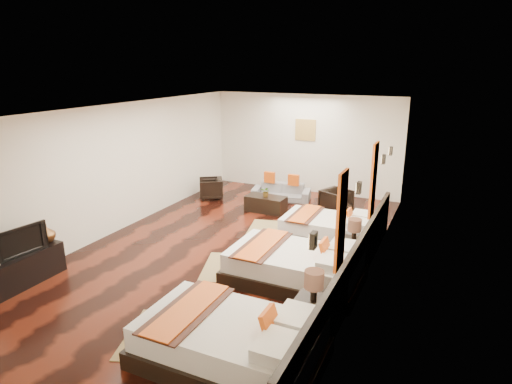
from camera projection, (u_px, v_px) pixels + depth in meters
The scene contains 29 objects.
floor at pixel (227, 250), 8.76m from camera, with size 5.50×9.50×0.01m, color black.
ceiling at pixel (224, 110), 7.97m from camera, with size 5.50×9.50×0.01m, color white.
back_wall at pixel (305, 144), 12.49m from camera, with size 5.50×0.01×2.80m, color silver.
left_wall at pixel (115, 169), 9.48m from camera, with size 0.01×9.50×2.80m, color silver.
right_wall at pixel (370, 202), 7.25m from camera, with size 0.01×9.50×2.80m, color silver.
headboard_panel at pixel (353, 273), 6.84m from camera, with size 0.08×6.60×0.90m, color black.
bed_near at pixel (232, 341), 5.41m from camera, with size 2.30×1.44×0.88m.
bed_mid at pixel (296, 266), 7.43m from camera, with size 2.27×1.43×0.87m.
bed_far at pixel (329, 228), 9.25m from camera, with size 1.95×1.22×0.74m.
nightstand_a at pixel (313, 314), 5.92m from camera, with size 0.50×0.50×0.99m.
nightstand_b at pixel (353, 250), 8.02m from camera, with size 0.46×0.46×0.92m.
jute_mat_near at pixel (154, 335), 6.03m from camera, with size 0.75×1.20×0.01m, color olive.
jute_mat_mid at pixel (224, 267), 8.04m from camera, with size 0.75×1.20×0.01m, color olive.
jute_mat_far at pixel (266, 229), 9.85m from camera, with size 0.75×1.20×0.01m, color olive.
tv_console at pixel (11, 274), 7.20m from camera, with size 0.50×1.80×0.55m, color black.
tv at pixel (19, 240), 7.21m from camera, with size 0.87×0.11×0.50m, color black.
figurine at pixel (46, 233), 7.74m from camera, with size 0.32×0.32×0.33m, color brown.
sofa at pixel (281, 192), 11.92m from camera, with size 1.57×0.61×0.46m, color slate.
armchair_left at pixel (211, 188), 12.05m from camera, with size 0.62×0.64×0.58m, color black.
armchair_right at pixel (336, 201), 10.90m from camera, with size 0.64×0.66×0.60m, color black.
coffee_table at pixel (266, 204), 11.02m from camera, with size 1.00×0.50×0.40m, color black.
table_plant at pixel (266, 192), 10.89m from camera, with size 0.24×0.20×0.26m, color #2E5F1F.
orange_panel_a at pixel (341, 221), 5.52m from camera, with size 0.04×0.40×1.30m, color #D86014.
orange_panel_b at pixel (373, 180), 7.43m from camera, with size 0.04×0.40×1.30m, color #D86014.
sconce_near at pixel (313, 240), 4.53m from camera, with size 0.07×0.12×0.18m.
sconce_mid at pixel (359, 188), 6.45m from camera, with size 0.07×0.12×0.18m.
sconce_far at pixel (383, 159), 8.36m from camera, with size 0.07×0.12×0.18m.
sconce_lounge at pixel (391, 151), 9.14m from camera, with size 0.07×0.12×0.18m.
gold_artwork at pixel (305, 130), 12.36m from camera, with size 0.60×0.04×0.60m, color #AD873F.
Camera 1 is at (3.94, -7.06, 3.62)m, focal length 30.55 mm.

